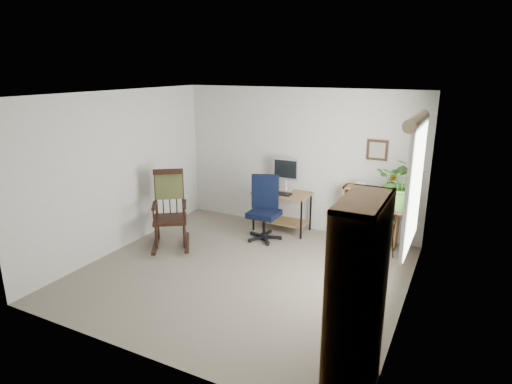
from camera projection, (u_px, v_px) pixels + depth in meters
The scene contains 18 objects.
floor at pixel (243, 272), 5.88m from camera, with size 4.20×4.00×0.00m, color gray.
ceiling at pixel (241, 94), 5.21m from camera, with size 4.20×4.00×0.00m, color silver.
wall_back at pixel (298, 160), 7.26m from camera, with size 4.20×0.00×2.40m, color silver.
wall_front at pixel (135, 243), 3.83m from camera, with size 4.20×0.00×2.40m, color silver.
wall_left at pixel (120, 171), 6.45m from camera, with size 0.00×4.00×2.40m, color silver.
wall_right at pixel (412, 213), 4.64m from camera, with size 0.00×4.00×2.40m, color silver.
window at pixel (414, 188), 4.85m from camera, with size 0.12×1.20×1.50m, color silver, non-canonical shape.
desk at pixel (282, 211), 7.31m from camera, with size 0.95×0.52×0.68m, color olive, non-canonical shape.
monitor at pixel (286, 174), 7.26m from camera, with size 0.46×0.16×0.56m, color silver, non-canonical shape.
keyboard at pixel (279, 193), 7.11m from camera, with size 0.40×0.15×0.03m, color black.
office_chair at pixel (264, 209), 6.86m from camera, with size 0.58×0.58×1.06m, color black, non-canonical shape.
rocking_chair at pixel (170, 209), 6.59m from camera, with size 0.63×1.05×1.22m, color black, non-canonical shape.
low_bookshelf at pixel (370, 216), 6.75m from camera, with size 0.86×0.29×0.91m, color olive, non-canonical shape.
tall_bookshelf at pixel (357, 304), 3.43m from camera, with size 0.33×0.78×1.78m, color olive, non-canonical shape.
plant_stand at pixel (397, 234), 6.09m from camera, with size 0.24×0.24×0.87m, color black, non-canonical shape.
spider_plant at pixel (404, 158), 5.78m from camera, with size 1.69×1.88×1.46m, color #336423.
potted_plant_small at pixel (391, 187), 6.49m from camera, with size 0.13×0.24×0.11m, color #336423.
framed_picture at pixel (377, 150), 6.59m from camera, with size 0.32×0.04×0.32m, color black, non-canonical shape.
Camera 1 is at (2.57, -4.68, 2.72)m, focal length 30.00 mm.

